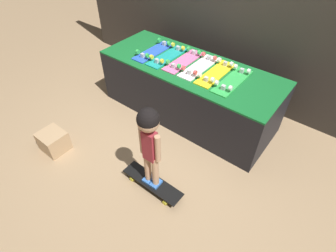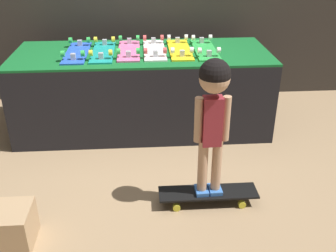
{
  "view_description": "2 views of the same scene",
  "coord_description": "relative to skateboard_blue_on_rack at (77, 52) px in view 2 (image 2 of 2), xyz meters",
  "views": [
    {
      "loc": [
        1.55,
        -1.78,
        2.36
      ],
      "look_at": [
        0.28,
        -0.17,
        0.46
      ],
      "focal_mm": 28.0,
      "sensor_mm": 36.0,
      "label": 1
    },
    {
      "loc": [
        -0.01,
        -2.84,
        1.76
      ],
      "look_at": [
        0.18,
        -0.2,
        0.4
      ],
      "focal_mm": 42.0,
      "sensor_mm": 36.0,
      "label": 2
    }
  ],
  "objects": [
    {
      "name": "storage_box",
      "position": [
        -0.27,
        -1.54,
        -0.63
      ],
      "size": [
        0.3,
        0.27,
        0.25
      ],
      "color": "tan",
      "rests_on": "ground_plane"
    },
    {
      "name": "skateboard_yellow_on_rack",
      "position": [
        0.92,
        0.03,
        0.0
      ],
      "size": [
        0.19,
        0.65,
        0.09
      ],
      "color": "yellow",
      "rests_on": "display_rack"
    },
    {
      "name": "skateboard_teal_on_rack",
      "position": [
        0.23,
        0.01,
        0.0
      ],
      "size": [
        0.19,
        0.65,
        0.09
      ],
      "color": "teal",
      "rests_on": "display_rack"
    },
    {
      "name": "skateboard_white_on_rack",
      "position": [
        0.69,
        0.04,
        0.0
      ],
      "size": [
        0.19,
        0.65,
        0.09
      ],
      "color": "white",
      "rests_on": "display_rack"
    },
    {
      "name": "skateboard_green_on_rack",
      "position": [
        1.15,
        0.01,
        0.0
      ],
      "size": [
        0.19,
        0.65,
        0.09
      ],
      "color": "green",
      "rests_on": "display_rack"
    },
    {
      "name": "skateboard_blue_on_rack",
      "position": [
        0.0,
        0.0,
        0.0
      ],
      "size": [
        0.19,
        0.65,
        0.09
      ],
      "color": "blue",
      "rests_on": "display_rack"
    },
    {
      "name": "child",
      "position": [
        1.0,
        -1.23,
        0.01
      ],
      "size": [
        0.23,
        0.2,
        0.96
      ],
      "rotation": [
        0.0,
        0.0,
        0.04
      ],
      "color": "#3870C6",
      "rests_on": "skateboard_on_floor"
    },
    {
      "name": "ground_plane",
      "position": [
        0.57,
        -0.6,
        -0.75
      ],
      "size": [
        16.0,
        16.0,
        0.0
      ],
      "primitive_type": "plane",
      "color": "#9E7F5B"
    },
    {
      "name": "skateboard_pink_on_rack",
      "position": [
        0.46,
        0.04,
        0.0
      ],
      "size": [
        0.19,
        0.65,
        0.09
      ],
      "color": "pink",
      "rests_on": "display_rack"
    },
    {
      "name": "skateboard_on_floor",
      "position": [
        1.0,
        -1.23,
        -0.68
      ],
      "size": [
        0.69,
        0.18,
        0.09
      ],
      "color": "black",
      "rests_on": "ground_plane"
    },
    {
      "name": "display_rack",
      "position": [
        0.57,
        0.01,
        -0.39
      ],
      "size": [
        2.3,
        0.88,
        0.74
      ],
      "color": "black",
      "rests_on": "ground_plane"
    }
  ]
}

